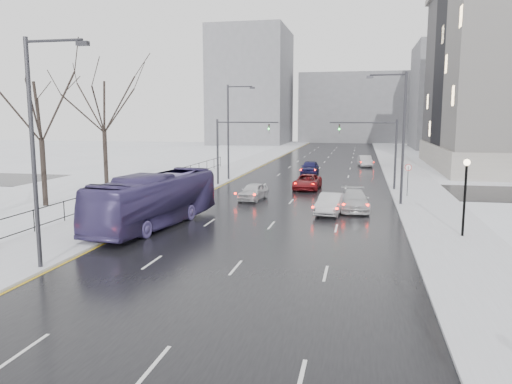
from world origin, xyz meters
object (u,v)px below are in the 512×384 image
Objects in this scene: sedan_center_near at (253,191)px; sedan_right_near at (330,204)px; streetlight_r_mid at (401,132)px; no_uturn_sign at (408,171)px; bus at (155,200)px; mast_signal_right at (384,146)px; streetlight_l_near at (37,143)px; sedan_right_far at (354,200)px; mast_signal_left at (228,144)px; lamppost_r_mid at (465,186)px; tree_park_e at (107,188)px; sedan_center_far at (310,167)px; streetlight_l_far at (230,127)px; sedan_right_cross at (307,182)px; sedan_right_distant at (365,161)px; tree_park_d at (46,207)px.

sedan_right_near is (6.50, -4.64, 0.03)m from sedan_center_near.
no_uturn_sign is at bearing 75.52° from streetlight_r_mid.
mast_signal_right is at bearing 60.25° from bus.
streetlight_l_near is 1.99× the size of sedan_right_far.
sedan_right_near is at bearing 53.49° from streetlight_l_near.
sedan_right_far is at bearing -41.15° from mast_signal_left.
lamppost_r_mid is 1.07× the size of sedan_center_near.
bus reaches higher than sedan_center_near.
sedan_center_near is (-11.31, 0.21, -4.89)m from streetlight_r_mid.
bus is (-16.20, -14.54, -0.64)m from no_uturn_sign.
streetlight_l_near is (10.03, -24.00, 5.62)m from tree_park_e.
sedan_center_far is at bearing 114.15° from streetlight_r_mid.
no_uturn_sign is 10.37m from sedan_right_near.
tree_park_e is 23.43m from sedan_center_far.
streetlight_r_mid is 1.99× the size of sedan_right_far.
mast_signal_right is 4.77m from no_uturn_sign.
sedan_right_near is at bearing -81.10° from sedan_center_far.
streetlight_l_near reaches higher than mast_signal_left.
no_uturn_sign is (1.03, 4.00, -3.32)m from streetlight_r_mid.
mast_signal_left reaches higher than no_uturn_sign.
streetlight_r_mid is 8.18m from mast_signal_right.
sedan_center_far is (-8.67, 19.33, -4.77)m from streetlight_r_mid.
mast_signal_right is 14.15m from sedan_center_far.
streetlight_r_mid is 1.54× the size of mast_signal_left.
no_uturn_sign is 21.78m from bus.
streetlight_r_mid is 1.00× the size of streetlight_l_far.
sedan_right_cross is at bearing 160.14° from no_uturn_sign.
tree_park_e is at bearing -171.10° from mast_signal_right.
tree_park_e is at bearing 135.53° from bus.
streetlight_l_near is 22.22m from sedan_right_far.
mast_signal_left is at bearing 98.94° from bus.
sedan_center_far is at bearing 43.72° from streetlight_l_far.
sedan_center_near is (4.18, -7.78, -3.38)m from mast_signal_left.
tree_park_e is at bearing -141.43° from streetlight_l_far.
streetlight_l_near is 21.78m from lamppost_r_mid.
tree_park_e reaches higher than sedan_center_far.
mast_signal_right is 1.51× the size of sedan_right_near.
bus is 30.59m from sedan_center_far.
streetlight_l_far is 2.32× the size of sedan_right_near.
streetlight_l_far is 20.30m from sedan_right_far.
mast_signal_left is 16.73m from sedan_right_near.
lamppost_r_mid is at bearing -89.88° from sedan_right_distant.
mast_signal_right reaches higher than sedan_right_far.
mast_signal_right is 1.62× the size of sedan_center_near.
tree_park_e is at bearing 154.38° from lamppost_r_mid.
sedan_right_distant is (14.05, 18.18, -4.83)m from streetlight_l_far.
streetlight_l_near reaches higher than sedan_center_near.
tree_park_d is 29.05m from mast_signal_right.
mast_signal_left reaches higher than tree_park_d.
mast_signal_right reaches higher than no_uturn_sign.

